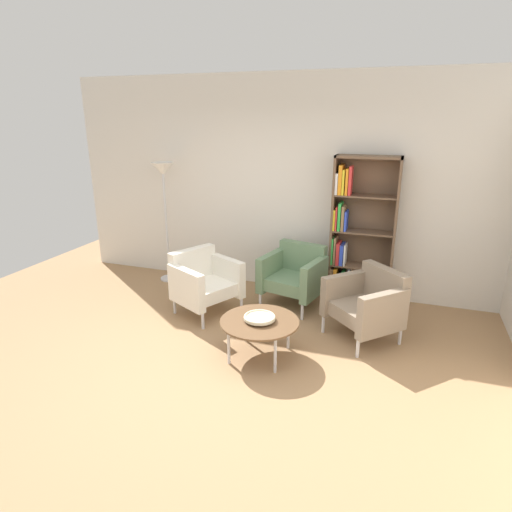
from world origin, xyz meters
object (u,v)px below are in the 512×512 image
bookshelf_tall (355,235)px  armchair_spare_guest (294,274)px  decorative_bowl (260,317)px  armchair_corner_red (204,281)px  armchair_near_window (367,303)px  coffee_table_low (260,323)px  floor_lamp_torchiere (164,183)px

bookshelf_tall → armchair_spare_guest: bookshelf_tall is taller
bookshelf_tall → decorative_bowl: size_ratio=5.94×
armchair_corner_red → bookshelf_tall: bearing=-32.2°
armchair_spare_guest → armchair_corner_red: same height
armchair_near_window → decorative_bowl: bearing=-98.5°
coffee_table_low → decorative_bowl: 0.06m
bookshelf_tall → floor_lamp_torchiere: (-2.69, -0.15, 0.55)m
coffee_table_low → armchair_near_window: size_ratio=0.84×
floor_lamp_torchiere → bookshelf_tall: bearing=3.3°
armchair_near_window → armchair_spare_guest: 1.14m
armchair_near_window → armchair_corner_red: same height
floor_lamp_torchiere → armchair_near_window: bearing=-16.1°
coffee_table_low → floor_lamp_torchiere: size_ratio=0.46×
coffee_table_low → decorative_bowl: bearing=0.0°
armchair_near_window → armchair_corner_red: size_ratio=1.03×
armchair_near_window → armchair_corner_red: (-1.97, 0.00, 0.00)m
armchair_corner_red → coffee_table_low: bearing=-100.9°
coffee_table_low → armchair_near_window: (0.99, 0.76, 0.04)m
armchair_near_window → bookshelf_tall: bearing=149.6°
decorative_bowl → floor_lamp_torchiere: 2.76m
decorative_bowl → armchair_near_window: armchair_near_window is taller
decorative_bowl → floor_lamp_torchiere: floor_lamp_torchiere is taller
decorative_bowl → bookshelf_tall: bearing=68.5°
armchair_spare_guest → floor_lamp_torchiere: bearing=-174.2°
bookshelf_tall → armchair_near_window: bookshelf_tall is taller
bookshelf_tall → armchair_corner_red: (-1.69, -1.01, -0.48)m
armchair_corner_red → floor_lamp_torchiere: (-1.00, 0.86, 1.03)m
coffee_table_low → floor_lamp_torchiere: bearing=140.8°
decorative_bowl → floor_lamp_torchiere: (-1.99, 1.62, 1.01)m
bookshelf_tall → armchair_corner_red: bookshelf_tall is taller
bookshelf_tall → armchair_near_window: size_ratio=2.00×
coffee_table_low → decorative_bowl: (0.00, 0.00, 0.06)m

